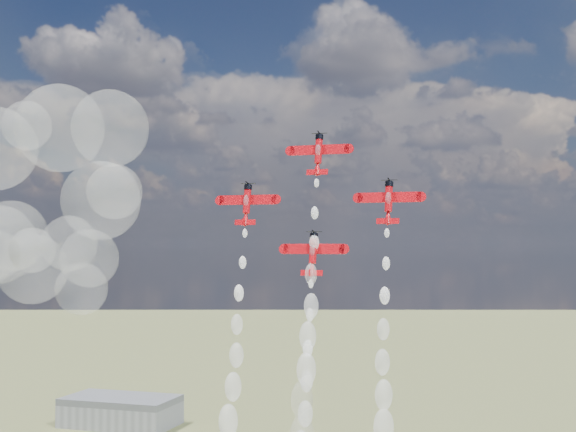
# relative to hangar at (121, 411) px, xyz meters

# --- Properties ---
(hangar) EXTENTS (50.00, 28.00, 13.00)m
(hangar) POSITION_rel_hangar_xyz_m (0.00, 0.00, 0.00)
(hangar) COLOR gray
(hangar) RESTS_ON ground
(plane_lead) EXTENTS (12.74, 4.45, 9.00)m
(plane_lead) POSITION_rel_hangar_xyz_m (138.87, -165.82, 94.78)
(plane_lead) COLOR red
(plane_lead) RESTS_ON ground
(plane_left) EXTENTS (12.74, 4.45, 9.00)m
(plane_left) POSITION_rel_hangar_xyz_m (123.76, -167.97, 84.42)
(plane_left) COLOR red
(plane_left) RESTS_ON ground
(plane_right) EXTENTS (12.74, 4.45, 9.00)m
(plane_right) POSITION_rel_hangar_xyz_m (153.99, -167.97, 84.42)
(plane_right) COLOR red
(plane_right) RESTS_ON ground
(plane_slot) EXTENTS (12.74, 4.45, 9.00)m
(plane_slot) POSITION_rel_hangar_xyz_m (138.87, -170.13, 74.06)
(plane_slot) COLOR red
(plane_slot) RESTS_ON ground
(smoke_trail_lead) EXTENTS (5.18, 15.14, 57.92)m
(smoke_trail_lead) POSITION_rel_hangar_xyz_m (138.68, -176.40, 44.60)
(smoke_trail_lead) COLOR white
(smoke_trail_lead) RESTS_ON plane_lead
(drifted_smoke_cloud) EXTENTS (59.19, 43.35, 57.69)m
(drifted_smoke_cloud) POSITION_rel_hangar_xyz_m (65.08, -153.90, 87.18)
(drifted_smoke_cloud) COLOR white
(drifted_smoke_cloud) RESTS_ON ground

